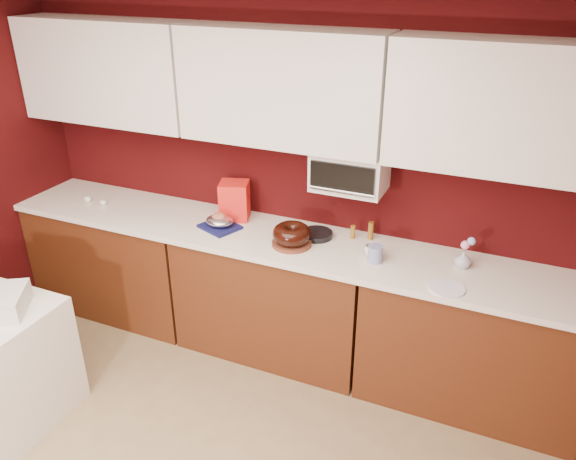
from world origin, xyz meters
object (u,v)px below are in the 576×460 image
at_px(toaster_oven, 350,170).
at_px(foil_ham_nest, 220,221).
at_px(blue_jar, 375,254).
at_px(coffee_mug, 372,250).
at_px(pandoro_box, 235,200).
at_px(flower_vase, 463,258).
at_px(bundt_cake, 292,234).

distance_m(toaster_oven, foil_ham_nest, 0.96).
bearing_deg(blue_jar, foil_ham_nest, 178.19).
height_order(toaster_oven, coffee_mug, toaster_oven).
height_order(foil_ham_nest, blue_jar, blue_jar).
distance_m(foil_ham_nest, pandoro_box, 0.20).
distance_m(toaster_oven, flower_vase, 0.86).
xyz_separation_m(toaster_oven, flower_vase, (0.75, -0.09, -0.42)).
height_order(pandoro_box, flower_vase, pandoro_box).
relative_size(coffee_mug, blue_jar, 0.87).
height_order(foil_ham_nest, pandoro_box, pandoro_box).
distance_m(toaster_oven, blue_jar, 0.54).
relative_size(blue_jar, flower_vase, 0.90).
relative_size(bundt_cake, coffee_mug, 2.66).
bearing_deg(bundt_cake, blue_jar, 0.06).
height_order(bundt_cake, coffee_mug, bundt_cake).
bearing_deg(bundt_cake, toaster_oven, 38.30).
height_order(bundt_cake, pandoro_box, pandoro_box).
relative_size(coffee_mug, flower_vase, 0.78).
height_order(toaster_oven, blue_jar, toaster_oven).
xyz_separation_m(toaster_oven, foil_ham_nest, (-0.84, -0.20, -0.42)).
relative_size(toaster_oven, foil_ham_nest, 2.33).
bearing_deg(foil_ham_nest, pandoro_box, 84.51).
bearing_deg(bundt_cake, coffee_mug, 6.29).
height_order(bundt_cake, flower_vase, bundt_cake).
distance_m(pandoro_box, flower_vase, 1.58).
bearing_deg(coffee_mug, toaster_oven, 141.37).
xyz_separation_m(bundt_cake, foil_ham_nest, (-0.55, 0.04, -0.03)).
xyz_separation_m(foil_ham_nest, coffee_mug, (1.06, 0.02, -0.01)).
distance_m(coffee_mug, blue_jar, 0.07).
xyz_separation_m(bundt_cake, blue_jar, (0.55, 0.00, -0.03)).
xyz_separation_m(coffee_mug, flower_vase, (0.53, 0.09, 0.01)).
distance_m(toaster_oven, pandoro_box, 0.89).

